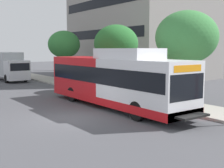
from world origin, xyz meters
name	(u,v)px	position (x,y,z in m)	size (l,w,h in m)	color
ground_plane	(20,98)	(0.00, 8.00, 0.00)	(120.00, 120.00, 0.00)	#4C4C51
sidewalk_curb	(112,92)	(7.00, 6.00, 0.07)	(3.00, 56.00, 0.14)	#A8A399
transit_bus	(114,80)	(3.62, 1.15, 1.70)	(2.58, 12.25, 3.65)	white
street_tree_near_stop	(186,37)	(8.02, -0.77, 4.36)	(4.01, 4.01, 5.93)	#4C3823
street_tree_mid_block	(116,44)	(8.10, 6.89, 4.07)	(3.79, 3.79, 5.56)	#4C3823
street_tree_far_block	(64,44)	(8.00, 16.43, 4.14)	(3.56, 3.56, 5.52)	#4C3823
box_truck_background	(9,66)	(3.21, 20.82, 1.74)	(2.32, 7.01, 3.25)	silver
lattice_comm_tower	(108,21)	(22.56, 28.46, 8.39)	(1.10, 1.10, 25.51)	#B7B7BC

